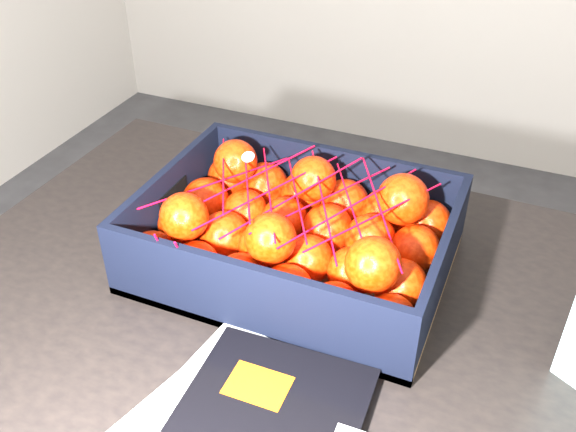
% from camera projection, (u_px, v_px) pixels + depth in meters
% --- Properties ---
extents(table, '(1.21, 0.81, 0.75)m').
position_uv_depth(table, '(328.00, 364.00, 0.95)').
color(table, black).
rests_on(table, ground).
extents(magazine_stack, '(0.31, 0.32, 0.02)m').
position_uv_depth(magazine_stack, '(239.00, 432.00, 0.73)').
color(magazine_stack, silver).
rests_on(magazine_stack, table).
extents(produce_crate, '(0.44, 0.33, 0.12)m').
position_uv_depth(produce_crate, '(296.00, 246.00, 0.97)').
color(produce_crate, brown).
rests_on(produce_crate, table).
extents(clementine_heap, '(0.42, 0.31, 0.14)m').
position_uv_depth(clementine_heap, '(298.00, 232.00, 0.96)').
color(clementine_heap, red).
rests_on(clementine_heap, produce_crate).
extents(mesh_net, '(0.37, 0.30, 0.10)m').
position_uv_depth(mesh_net, '(290.00, 198.00, 0.91)').
color(mesh_net, red).
rests_on(mesh_net, clementine_heap).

